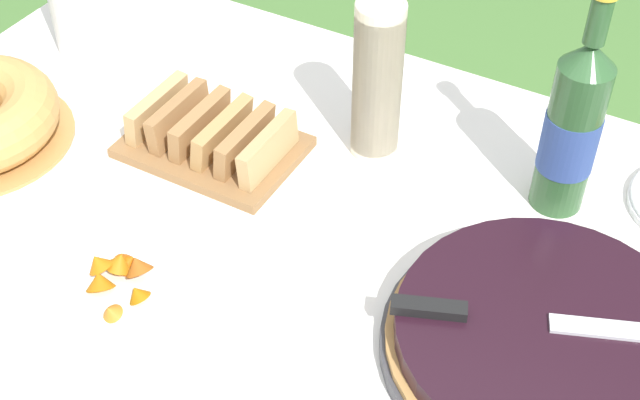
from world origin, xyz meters
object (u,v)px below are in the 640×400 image
at_px(serving_knife, 524,319).
at_px(cider_bottle_green, 572,128).
at_px(cup_stack, 377,82).
at_px(berry_tart, 544,341).
at_px(bread_board, 212,137).
at_px(snack_plate_left, 114,280).

bearing_deg(serving_knife, cider_bottle_green, 77.67).
bearing_deg(cup_stack, berry_tart, -35.28).
relative_size(berry_tart, bread_board, 1.50).
distance_m(cup_stack, bread_board, 0.26).
relative_size(cup_stack, bread_board, 0.98).
relative_size(berry_tart, cup_stack, 1.54).
distance_m(berry_tart, cider_bottle_green, 0.30).
xyz_separation_m(cup_stack, bread_board, (-0.21, -0.12, -0.10)).
relative_size(cup_stack, cider_bottle_green, 0.73).
xyz_separation_m(berry_tart, cider_bottle_green, (-0.07, 0.27, 0.11)).
bearing_deg(berry_tart, cider_bottle_green, 105.00).
distance_m(snack_plate_left, bread_board, 0.29).
xyz_separation_m(serving_knife, bread_board, (-0.54, 0.14, -0.04)).
xyz_separation_m(serving_knife, cup_stack, (-0.32, 0.26, 0.06)).
relative_size(serving_knife, bread_board, 1.38).
bearing_deg(cup_stack, bread_board, -149.89).
bearing_deg(serving_knife, cup_stack, 119.82).
relative_size(serving_knife, cup_stack, 1.41).
bearing_deg(bread_board, cup_stack, 30.11).
bearing_deg(cider_bottle_green, serving_knife, -80.81).
bearing_deg(cup_stack, serving_knife, -38.67).
bearing_deg(bread_board, cider_bottle_green, 16.69).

